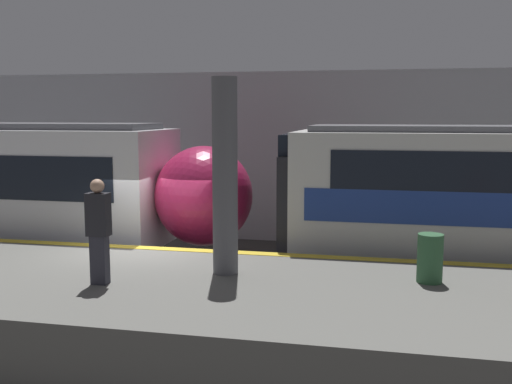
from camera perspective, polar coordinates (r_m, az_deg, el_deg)
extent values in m
plane|color=#33302D|center=(13.76, -10.39, -9.61)|extent=(120.00, 120.00, 0.00)
cube|color=slate|center=(11.49, -15.22, -10.32)|extent=(40.00, 4.89, 1.11)
cube|color=gold|center=(13.35, -10.75, -5.22)|extent=(40.00, 0.30, 0.01)
cube|color=#939399|center=(19.20, -3.27, 3.40)|extent=(50.00, 0.15, 5.31)
cylinder|color=#56565B|center=(10.79, -2.97, 1.46)|extent=(0.46, 0.46, 3.56)
ellipsoid|color=#B21E4C|center=(14.96, -4.98, -0.36)|extent=(2.42, 2.63, 2.49)
sphere|color=#F2EFCC|center=(14.78, -1.44, -2.18)|extent=(0.20, 0.20, 0.20)
cube|color=black|center=(14.48, 3.44, -0.97)|extent=(0.25, 2.80, 2.37)
cube|color=black|center=(14.35, 3.48, 3.72)|extent=(0.25, 2.51, 0.95)
sphere|color=#EA4C42|center=(13.94, 2.39, -3.01)|extent=(0.18, 0.18, 0.18)
sphere|color=#EA4C42|center=(15.19, 3.22, -2.15)|extent=(0.18, 0.18, 0.18)
cube|color=#2D2D38|center=(10.65, -14.66, -6.27)|extent=(0.28, 0.20, 0.84)
cube|color=#232328|center=(10.50, -14.80, -2.08)|extent=(0.38, 0.24, 0.73)
sphere|color=tan|center=(10.43, -14.89, 0.55)|extent=(0.24, 0.24, 0.24)
cylinder|color=#2D5B38|center=(10.84, 16.24, -6.07)|extent=(0.44, 0.44, 0.85)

